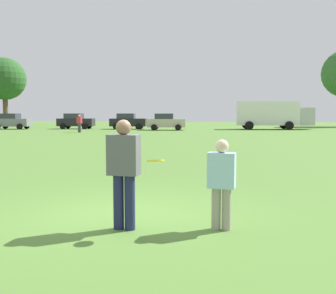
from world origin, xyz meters
TOP-DOWN VIEW (x-y plane):
  - ground_plane at (0.00, 0.00)m, footprint 159.73×159.73m
  - player_thrower at (0.29, -0.83)m, footprint 0.52×0.33m
  - player_defender at (1.86, -0.64)m, footprint 0.47×0.32m
  - frisbee at (0.84, -1.00)m, footprint 0.27×0.27m
  - traffic_cone at (-2.35, 8.58)m, footprint 0.32×0.32m
  - parked_car_mid_left at (-22.46, 37.56)m, footprint 4.31×2.44m
  - parked_car_center at (-15.34, 39.29)m, footprint 4.31×2.44m
  - parked_car_mid_right at (-9.01, 39.39)m, footprint 4.31×2.44m
  - parked_car_near_right at (-4.22, 37.22)m, footprint 4.31×2.44m
  - box_truck at (7.68, 40.89)m, footprint 8.65×3.38m
  - bystander_sideline_watcher at (-11.84, 30.85)m, footprint 0.53×0.40m
  - tree_center_elm at (-28.56, 47.20)m, footprint 5.94×5.94m

SIDE VIEW (x-z plane):
  - ground_plane at x=0.00m, z-range 0.00..0.00m
  - traffic_cone at x=-2.35m, z-range -0.01..0.47m
  - player_defender at x=1.86m, z-range 0.09..1.56m
  - parked_car_mid_left at x=-22.46m, z-range 0.01..1.83m
  - parked_car_center at x=-15.34m, z-range 0.01..1.83m
  - parked_car_mid_right at x=-9.01m, z-range 0.01..1.83m
  - parked_car_near_right at x=-4.22m, z-range 0.01..1.83m
  - bystander_sideline_watcher at x=-11.84m, z-range 0.11..1.84m
  - player_thrower at x=0.29m, z-range 0.11..1.91m
  - frisbee at x=0.84m, z-range 1.12..1.20m
  - box_truck at x=7.68m, z-range 0.16..3.34m
  - tree_center_elm at x=-28.56m, z-range 1.81..11.46m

